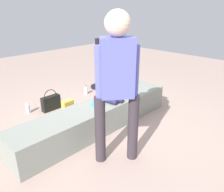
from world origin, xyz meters
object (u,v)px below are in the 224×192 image
(child_seated, at_px, (109,87))
(cake_plate, at_px, (97,104))
(water_bottle_near_gift, at_px, (86,90))
(water_bottle_far_side, at_px, (28,108))
(handbag_black_leather, at_px, (51,103))
(adult_standing, at_px, (117,78))
(gift_bag, at_px, (68,110))

(child_seated, distance_m, cake_plate, 0.31)
(water_bottle_near_gift, relative_size, water_bottle_far_side, 0.98)
(water_bottle_near_gift, distance_m, handbag_black_leather, 0.93)
(child_seated, height_order, water_bottle_far_side, child_seated)
(adult_standing, distance_m, handbag_black_leather, 1.99)
(adult_standing, relative_size, gift_bag, 4.67)
(child_seated, distance_m, water_bottle_near_gift, 1.43)
(water_bottle_near_gift, height_order, handbag_black_leather, handbag_black_leather)
(child_seated, relative_size, gift_bag, 1.32)
(gift_bag, xyz_separation_m, handbag_black_leather, (-0.00, 0.52, -0.03))
(gift_bag, bearing_deg, adult_standing, -98.87)
(cake_plate, height_order, handbag_black_leather, cake_plate)
(gift_bag, relative_size, water_bottle_far_side, 1.84)
(gift_bag, bearing_deg, child_seated, -56.71)
(water_bottle_near_gift, height_order, water_bottle_far_side, water_bottle_far_side)
(gift_bag, height_order, water_bottle_far_side, gift_bag)
(cake_plate, distance_m, handbag_black_leather, 1.13)
(cake_plate, height_order, water_bottle_near_gift, cake_plate)
(adult_standing, xyz_separation_m, gift_bag, (0.20, 1.26, -0.87))
(adult_standing, relative_size, water_bottle_far_side, 8.58)
(cake_plate, bearing_deg, child_seated, -0.34)
(child_seated, bearing_deg, water_bottle_near_gift, 66.19)
(adult_standing, distance_m, gift_bag, 1.54)
(water_bottle_near_gift, xyz_separation_m, water_bottle_far_side, (-1.27, 0.04, 0.00))
(child_seated, height_order, gift_bag, child_seated)
(child_seated, xyz_separation_m, cake_plate, (-0.24, 0.00, -0.19))
(cake_plate, distance_m, gift_bag, 0.63)
(handbag_black_leather, bearing_deg, adult_standing, -96.28)
(water_bottle_near_gift, bearing_deg, gift_bag, -144.38)
(cake_plate, xyz_separation_m, gift_bag, (-0.13, 0.57, -0.24))
(adult_standing, height_order, gift_bag, adult_standing)
(gift_bag, height_order, water_bottle_near_gift, gift_bag)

